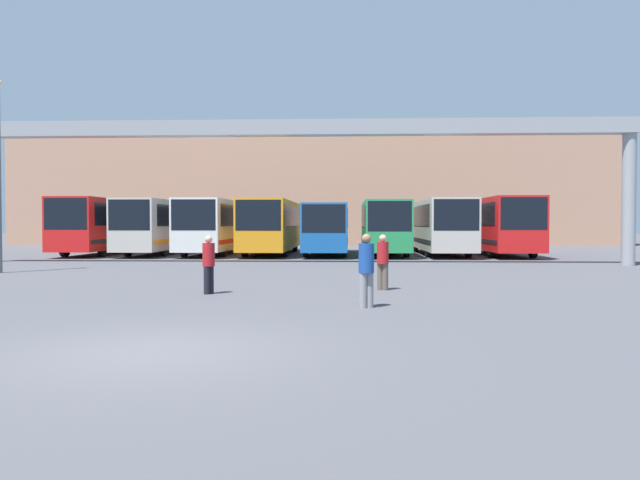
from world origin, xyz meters
name	(u,v)px	position (x,y,z in m)	size (l,w,h in m)	color
ground_plane	(149,352)	(0.00, 0.00, 0.00)	(200.00, 200.00, 0.00)	#47474C
building_backdrop	(316,187)	(0.00, 48.84, 5.25)	(52.61, 12.00, 10.49)	tan
overhead_gantry	(284,142)	(0.00, 19.53, 5.65)	(31.84, 0.80, 6.64)	gray
bus_slot_0	(103,223)	(-11.95, 28.19, 1.92)	(2.55, 10.21, 3.34)	red
bus_slot_1	(164,223)	(-8.54, 29.25, 1.88)	(2.44, 12.33, 3.25)	beige
bus_slot_2	(215,224)	(-5.12, 28.46, 1.87)	(2.59, 10.76, 3.25)	silver
bus_slot_3	(272,224)	(-1.71, 29.00, 1.86)	(2.62, 11.84, 3.23)	orange
bus_slot_4	(327,226)	(1.71, 28.34, 1.72)	(2.49, 10.52, 2.98)	#1959A5
bus_slot_5	(384,224)	(5.12, 28.41, 1.82)	(2.49, 10.67, 3.16)	#268C4C
bus_slot_6	(440,224)	(8.54, 28.93, 1.87)	(2.56, 11.70, 3.24)	beige
bus_slot_7	(499,223)	(11.95, 28.25, 1.92)	(2.60, 10.33, 3.34)	red
pedestrian_mid_left	(209,263)	(-0.81, 7.60, 0.85)	(0.33, 0.33, 1.59)	black
pedestrian_far_center	(383,261)	(3.98, 8.79, 0.85)	(0.33, 0.33, 1.60)	brown
pedestrian_near_center	(366,269)	(3.40, 5.04, 0.90)	(0.35, 0.35, 1.69)	gray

